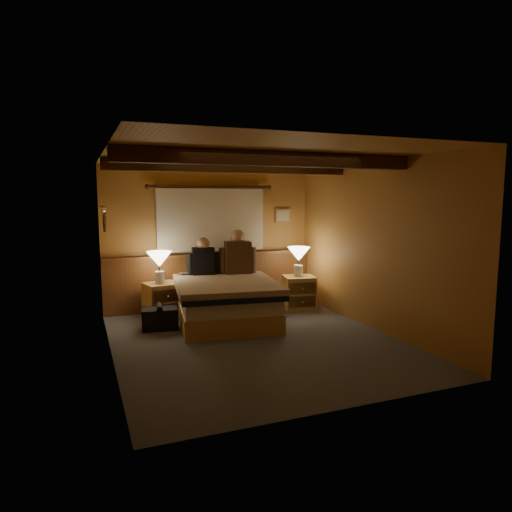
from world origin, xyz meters
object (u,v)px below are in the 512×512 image
person_left (203,259)px  duffel_bag (160,318)px  lamp_left (159,261)px  bed (225,300)px  nightstand_left (162,300)px  nightstand_right (299,292)px  person_right (238,255)px  lamp_right (299,256)px

person_left → duffel_bag: bearing=-133.6°
lamp_left → person_left: person_left is taller
bed → nightstand_left: bed is taller
nightstand_right → lamp_left: bearing=-173.3°
bed → person_left: size_ratio=3.27×
nightstand_right → person_left: 1.73m
bed → nightstand_right: 1.46m
bed → nightstand_right: (1.42, 0.33, -0.06)m
person_left → duffel_bag: 1.29m
nightstand_left → person_right: (1.24, -0.06, 0.66)m
nightstand_right → lamp_left: (-2.30, 0.21, 0.63)m
person_left → lamp_left: bearing=-166.1°
person_left → person_right: 0.57m
lamp_left → lamp_right: size_ratio=1.01×
duffel_bag → nightstand_left: bearing=83.9°
lamp_left → person_right: person_right is taller
lamp_right → person_left: 1.61m
nightstand_left → person_left: person_left is taller
nightstand_left → duffel_bag: 0.65m
person_right → person_left: bearing=178.4°
duffel_bag → person_right: bearing=29.3°
nightstand_right → lamp_right: lamp_right is taller
bed → lamp_right: (1.42, 0.36, 0.57)m
nightstand_left → lamp_right: (2.27, -0.23, 0.62)m
lamp_left → duffel_bag: size_ratio=0.94×
nightstand_left → person_left: size_ratio=0.93×
nightstand_left → person_left: 0.92m
bed → person_right: person_right is taller
bed → lamp_right: 1.57m
person_left → person_right: bearing=-2.5°
nightstand_right → duffel_bag: 2.45m
nightstand_right → person_right: size_ratio=0.79×
bed → duffel_bag: bed is taller
lamp_right → duffel_bag: 2.56m
nightstand_left → duffel_bag: bearing=-115.2°
lamp_left → person_right: 1.27m
bed → nightstand_right: bearing=21.2°
lamp_right → bed: bearing=-165.7°
lamp_left → person_left: (0.72, 0.08, -0.02)m
nightstand_left → nightstand_right: (2.27, -0.25, 0.00)m
nightstand_left → bed: bearing=-46.7°
lamp_right → duffel_bag: lamp_right is taller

